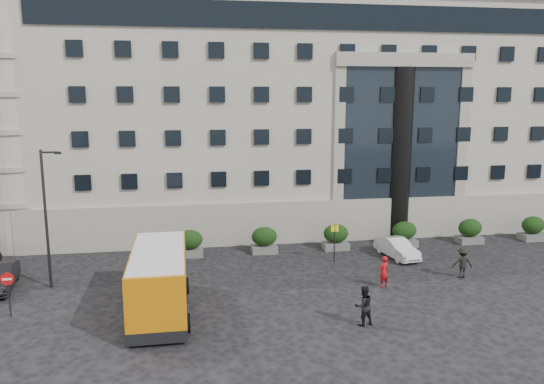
{
  "coord_description": "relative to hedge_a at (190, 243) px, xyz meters",
  "views": [
    {
      "loc": [
        -4.01,
        -27.86,
        11.01
      ],
      "look_at": [
        1.18,
        4.27,
        5.0
      ],
      "focal_mm": 35.0,
      "sensor_mm": 36.0,
      "label": 1
    }
  ],
  "objects": [
    {
      "name": "ground",
      "position": [
        4.0,
        -7.8,
        -0.93
      ],
      "size": [
        120.0,
        120.0,
        0.0
      ],
      "primitive_type": "plane",
      "color": "black",
      "rests_on": "ground"
    },
    {
      "name": "civic_building",
      "position": [
        10.0,
        14.2,
        8.07
      ],
      "size": [
        44.0,
        24.0,
        18.0
      ],
      "primitive_type": "cube",
      "color": "#A19D8E",
      "rests_on": "ground"
    },
    {
      "name": "entrance_column",
      "position": [
        16.0,
        2.5,
        5.57
      ],
      "size": [
        1.8,
        1.8,
        13.0
      ],
      "primitive_type": "cylinder",
      "color": "black",
      "rests_on": "ground"
    },
    {
      "name": "hedge_a",
      "position": [
        0.0,
        0.0,
        0.0
      ],
      "size": [
        1.8,
        1.26,
        1.84
      ],
      "color": "#60605D",
      "rests_on": "ground"
    },
    {
      "name": "hedge_b",
      "position": [
        5.2,
        0.0,
        0.0
      ],
      "size": [
        1.8,
        1.26,
        1.84
      ],
      "color": "#60605D",
      "rests_on": "ground"
    },
    {
      "name": "hedge_c",
      "position": [
        10.4,
        0.0,
        0.0
      ],
      "size": [
        1.8,
        1.26,
        1.84
      ],
      "color": "#60605D",
      "rests_on": "ground"
    },
    {
      "name": "hedge_d",
      "position": [
        15.6,
        0.0,
        0.0
      ],
      "size": [
        1.8,
        1.26,
        1.84
      ],
      "color": "#60605D",
      "rests_on": "ground"
    },
    {
      "name": "hedge_e",
      "position": [
        20.8,
        0.0,
        0.0
      ],
      "size": [
        1.8,
        1.26,
        1.84
      ],
      "color": "#60605D",
      "rests_on": "ground"
    },
    {
      "name": "hedge_f",
      "position": [
        26.0,
        0.0,
        0.0
      ],
      "size": [
        1.8,
        1.26,
        1.84
      ],
      "color": "#60605D",
      "rests_on": "ground"
    },
    {
      "name": "street_lamp",
      "position": [
        -7.94,
        -4.8,
        3.44
      ],
      "size": [
        1.16,
        0.18,
        8.0
      ],
      "color": "#262628",
      "rests_on": "ground"
    },
    {
      "name": "bus_stop_sign",
      "position": [
        9.5,
        -2.8,
        0.8
      ],
      "size": [
        0.5,
        0.08,
        2.52
      ],
      "color": "#262628",
      "rests_on": "ground"
    },
    {
      "name": "no_entry_sign",
      "position": [
        -9.0,
        -8.84,
        0.72
      ],
      "size": [
        0.64,
        0.16,
        2.32
      ],
      "color": "#262628",
      "rests_on": "ground"
    },
    {
      "name": "minibus",
      "position": [
        -1.58,
        -9.51,
        0.88
      ],
      "size": [
        3.01,
        7.89,
        3.28
      ],
      "rotation": [
        0.0,
        0.0,
        0.01
      ],
      "color": "#C36D09",
      "rests_on": "ground"
    },
    {
      "name": "red_truck",
      "position": [
        -12.19,
        5.77,
        0.59
      ],
      "size": [
        2.71,
        5.57,
        2.97
      ],
      "rotation": [
        0.0,
        0.0,
        0.02
      ],
      "color": "maroon",
      "rests_on": "ground"
    },
    {
      "name": "parked_car_d",
      "position": [
        -12.07,
        5.52,
        -0.17
      ],
      "size": [
        2.9,
        5.6,
        1.51
      ],
      "primitive_type": "imported",
      "rotation": [
        0.0,
        0.0,
        0.07
      ],
      "color": "black",
      "rests_on": "ground"
    },
    {
      "name": "white_taxi",
      "position": [
        14.0,
        -2.54,
        -0.27
      ],
      "size": [
        2.09,
        4.17,
        1.31
      ],
      "primitive_type": "imported",
      "rotation": [
        0.0,
        0.0,
        0.18
      ],
      "color": "silver",
      "rests_on": "ground"
    },
    {
      "name": "pedestrian_a",
      "position": [
        11.03,
        -7.84,
        0.0
      ],
      "size": [
        0.79,
        0.66,
        1.86
      ],
      "primitive_type": "imported",
      "rotation": [
        0.0,
        0.0,
        3.51
      ],
      "color": "#AA1116",
      "rests_on": "ground"
    },
    {
      "name": "pedestrian_b",
      "position": [
        8.19,
        -12.57,
        0.06
      ],
      "size": [
        1.11,
        0.94,
        1.98
      ],
      "primitive_type": "imported",
      "rotation": [
        0.0,
        0.0,
        3.36
      ],
      "color": "black",
      "rests_on": "ground"
    },
    {
      "name": "pedestrian_c",
      "position": [
        16.34,
        -7.06,
        0.02
      ],
      "size": [
        1.32,
        0.89,
        1.9
      ],
      "primitive_type": "imported",
      "rotation": [
        0.0,
        0.0,
        2.99
      ],
      "color": "black",
      "rests_on": "ground"
    }
  ]
}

